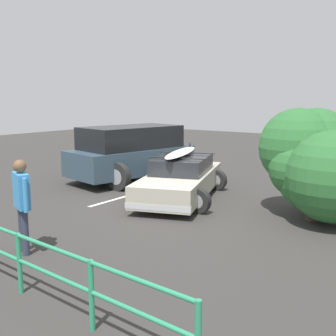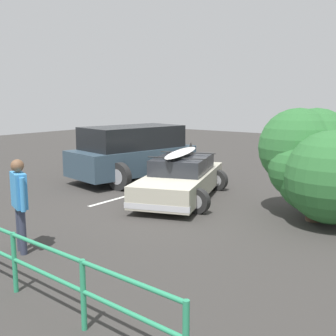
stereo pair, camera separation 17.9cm
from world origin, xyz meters
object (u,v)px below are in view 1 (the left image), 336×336
object	(u,v)px
suv_car	(132,153)
person_bystander	(22,198)
bush_near_left	(318,165)
sedan_car	(181,178)

from	to	relation	value
suv_car	person_bystander	size ratio (longest dim) A/B	2.65
suv_car	bush_near_left	bearing A→B (deg)	172.16
suv_car	sedan_car	bearing A→B (deg)	157.99
sedan_car	person_bystander	bearing A→B (deg)	90.82
person_bystander	bush_near_left	world-z (taller)	bush_near_left
sedan_car	bush_near_left	size ratio (longest dim) A/B	1.55
bush_near_left	person_bystander	bearing A→B (deg)	56.49
sedan_car	bush_near_left	distance (m)	3.75
person_bystander	bush_near_left	xyz separation A→B (m)	(-3.60, -5.43, 0.23)
person_bystander	bush_near_left	size ratio (longest dim) A/B	0.58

